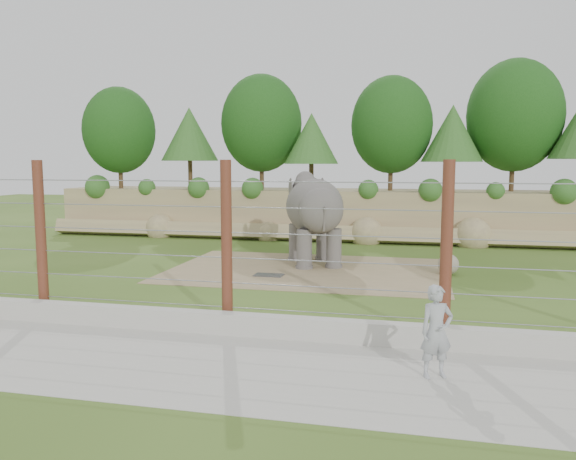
% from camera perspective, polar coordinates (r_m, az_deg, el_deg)
% --- Properties ---
extents(ground, '(90.00, 90.00, 0.00)m').
position_cam_1_polar(ground, '(17.91, -1.43, -5.83)').
color(ground, '#3C5B1B').
rests_on(ground, ground).
extents(back_embankment, '(30.00, 5.52, 8.77)m').
position_cam_1_polar(back_embankment, '(29.85, 5.72, 6.87)').
color(back_embankment, '#957E5F').
rests_on(back_embankment, ground).
extents(dirt_patch, '(10.00, 7.00, 0.02)m').
position_cam_1_polar(dirt_patch, '(20.67, 1.97, -4.10)').
color(dirt_patch, '#8F7C56').
rests_on(dirt_patch, ground).
extents(drain_grate, '(1.00, 0.60, 0.03)m').
position_cam_1_polar(drain_grate, '(19.66, -1.96, -4.59)').
color(drain_grate, '#262628').
rests_on(drain_grate, dirt_patch).
extents(elephant, '(3.31, 4.68, 3.49)m').
position_cam_1_polar(elephant, '(21.74, 2.69, 1.06)').
color(elephant, '#595350').
rests_on(elephant, ground).
extents(stone_ball, '(0.73, 0.73, 0.73)m').
position_cam_1_polar(stone_ball, '(20.55, 15.97, -3.36)').
color(stone_ball, gray).
rests_on(stone_ball, dirt_patch).
extents(retaining_wall, '(26.00, 0.35, 0.50)m').
position_cam_1_polar(retaining_wall, '(13.22, -6.87, -9.36)').
color(retaining_wall, beige).
rests_on(retaining_wall, ground).
extents(walkway, '(26.00, 4.00, 0.01)m').
position_cam_1_polar(walkway, '(11.52, -10.30, -13.17)').
color(walkway, beige).
rests_on(walkway, ground).
extents(barrier_fence, '(20.26, 0.26, 4.00)m').
position_cam_1_polar(barrier_fence, '(13.31, -6.25, -1.53)').
color(barrier_fence, '#5C2818').
rests_on(barrier_fence, ground).
extents(zookeeper, '(0.74, 0.63, 1.72)m').
position_cam_1_polar(zookeeper, '(10.74, 14.84, -9.93)').
color(zookeeper, '#A4AAAD').
rests_on(zookeeper, walkway).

